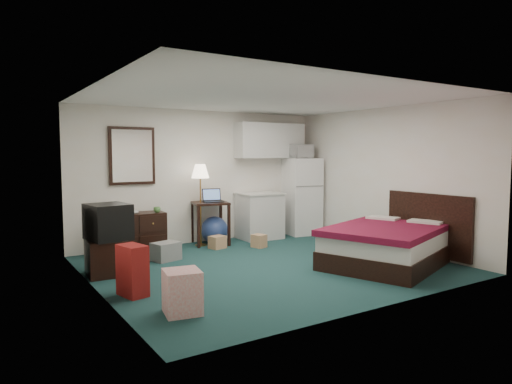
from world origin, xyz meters
TOP-DOWN VIEW (x-y plane):
  - floor at (0.00, 0.00)m, footprint 5.00×4.50m
  - ceiling at (0.00, 0.00)m, footprint 5.00×4.50m
  - walls at (0.00, 0.00)m, footprint 5.01×4.51m
  - mirror at (-1.35, 2.22)m, footprint 0.80×0.06m
  - upper_cabinets at (1.45, 2.08)m, footprint 1.50×0.35m
  - headboard at (2.46, -0.98)m, footprint 0.06×1.56m
  - dresser at (-1.40, 1.98)m, footprint 1.02×0.51m
  - floor_lamp at (-0.20, 1.90)m, footprint 0.37×0.37m
  - desk at (0.00, 1.93)m, footprint 0.75×0.75m
  - exercise_ball at (0.11, 1.96)m, footprint 0.61×0.61m
  - kitchen_counter at (1.10, 1.91)m, footprint 0.82×0.63m
  - fridge at (2.13, 1.88)m, footprint 0.75×0.75m
  - bed at (1.48, -0.98)m, footprint 2.22×1.97m
  - tv_stand at (-2.21, 0.75)m, footprint 0.54×0.58m
  - suitcase at (-2.18, -0.37)m, footprint 0.32×0.42m
  - retail_box at (-1.93, -1.25)m, footprint 0.43×0.43m
  - file_bin at (-1.18, 1.14)m, footprint 0.48×0.40m
  - cardboard_box_a at (-0.07, 1.51)m, footprint 0.31×0.28m
  - cardboard_box_b at (0.61, 1.18)m, footprint 0.26×0.28m
  - laptop at (0.04, 1.85)m, footprint 0.40×0.35m
  - crt_tv at (-2.17, 0.74)m, footprint 0.61×0.65m
  - microwave at (2.07, 1.91)m, footprint 0.58×0.42m
  - book_a at (-1.66, 1.99)m, footprint 0.15×0.04m
  - book_b at (-1.51, 2.03)m, footprint 0.18×0.08m
  - mug at (-1.06, 1.84)m, footprint 0.14×0.12m

SIDE VIEW (x-z plane):
  - floor at x=0.00m, z-range -0.01..0.01m
  - cardboard_box_a at x=-0.07m, z-range 0.00..0.22m
  - cardboard_box_b at x=0.61m, z-range 0.00..0.23m
  - file_bin at x=-1.18m, z-range 0.00..0.29m
  - retail_box at x=-1.93m, z-range 0.00..0.46m
  - tv_stand at x=-2.21m, z-range 0.00..0.50m
  - exercise_ball at x=0.11m, z-range 0.00..0.51m
  - bed at x=1.48m, z-range 0.00..0.59m
  - suitcase at x=-2.18m, z-range 0.00..0.61m
  - dresser at x=-1.40m, z-range 0.00..0.68m
  - desk at x=0.00m, z-range 0.00..0.79m
  - kitchen_counter at x=1.10m, z-range 0.00..0.88m
  - headboard at x=2.46m, z-range 0.05..1.05m
  - mug at x=-1.06m, z-range 0.68..0.80m
  - floor_lamp at x=-0.20m, z-range 0.00..1.50m
  - crt_tv at x=-2.17m, z-range 0.50..1.00m
  - book_a at x=-1.66m, z-range 0.68..0.88m
  - fridge at x=2.13m, z-range 0.00..1.59m
  - book_b at x=-1.51m, z-range 0.68..0.92m
  - laptop at x=0.04m, z-range 0.79..1.03m
  - walls at x=0.00m, z-range 0.00..2.50m
  - mirror at x=-1.35m, z-range 1.15..2.15m
  - microwave at x=2.07m, z-range 1.59..1.94m
  - upper_cabinets at x=1.45m, z-range 1.60..2.30m
  - ceiling at x=0.00m, z-range 2.50..2.50m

